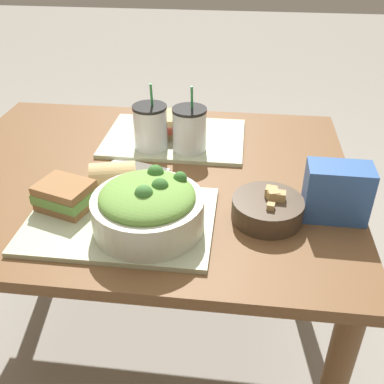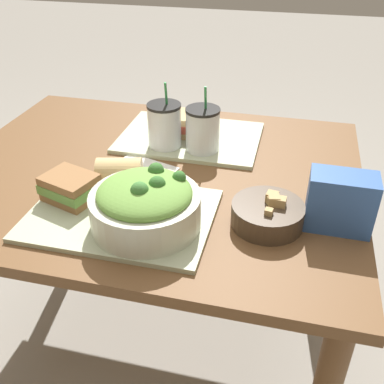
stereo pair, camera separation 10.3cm
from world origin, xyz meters
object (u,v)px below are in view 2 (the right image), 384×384
object	(u,v)px
sandwich_near	(70,187)
drink_cup_dark	(165,126)
drink_cup_red	(203,131)
soup_bowl	(268,213)
napkin_folded	(142,170)
sandwich_far	(194,124)
baguette_near	(120,173)
salad_bowl	(145,204)
chip_bag	(340,202)

from	to	relation	value
sandwich_near	drink_cup_dark	world-z (taller)	drink_cup_dark
drink_cup_red	soup_bowl	bearing A→B (deg)	-54.29
drink_cup_red	napkin_folded	bearing A→B (deg)	-135.03
sandwich_far	napkin_folded	distance (m)	0.26
sandwich_far	baguette_near	bearing A→B (deg)	-116.67
sandwich_near	napkin_folded	size ratio (longest dim) A/B	0.74
soup_bowl	drink_cup_red	world-z (taller)	drink_cup_red
soup_bowl	napkin_folded	size ratio (longest dim) A/B	0.82
baguette_near	drink_cup_red	xyz separation A→B (m)	(0.16, 0.25, 0.02)
sandwich_near	drink_cup_red	bearing A→B (deg)	70.27
drink_cup_dark	napkin_folded	world-z (taller)	drink_cup_dark
sandwich_far	drink_cup_red	distance (m)	0.12
sandwich_near	baguette_near	world-z (taller)	baguette_near
salad_bowl	drink_cup_dark	size ratio (longest dim) A/B	1.26
salad_bowl	baguette_near	world-z (taller)	salad_bowl
drink_cup_red	napkin_folded	distance (m)	0.21
drink_cup_dark	sandwich_far	bearing A→B (deg)	57.33
drink_cup_dark	sandwich_near	bearing A→B (deg)	-112.79
soup_bowl	napkin_folded	world-z (taller)	soup_bowl
drink_cup_dark	napkin_folded	bearing A→B (deg)	-100.74
sandwich_near	soup_bowl	bearing A→B (deg)	20.63
soup_bowl	drink_cup_dark	distance (m)	0.46
sandwich_far	soup_bowl	bearing A→B (deg)	-66.52
salad_bowl	soup_bowl	xyz separation A→B (m)	(0.26, 0.08, -0.04)
soup_bowl	sandwich_far	xyz separation A→B (m)	(-0.27, 0.41, 0.01)
salad_bowl	drink_cup_red	world-z (taller)	drink_cup_red
salad_bowl	sandwich_near	xyz separation A→B (m)	(-0.21, 0.06, -0.02)
baguette_near	sandwich_far	world-z (taller)	baguette_near
salad_bowl	sandwich_far	size ratio (longest dim) A/B	1.67
chip_bag	napkin_folded	size ratio (longest dim) A/B	0.73
sandwich_near	drink_cup_red	size ratio (longest dim) A/B	0.77
baguette_near	napkin_folded	size ratio (longest dim) A/B	0.63
soup_bowl	drink_cup_red	size ratio (longest dim) A/B	0.85
drink_cup_red	napkin_folded	size ratio (longest dim) A/B	0.96
salad_bowl	baguette_near	bearing A→B (deg)	129.73
sandwich_near	drink_cup_red	distance (m)	0.42
chip_bag	drink_cup_dark	bearing A→B (deg)	151.00
baguette_near	chip_bag	size ratio (longest dim) A/B	0.87
soup_bowl	napkin_folded	distance (m)	0.40
drink_cup_dark	salad_bowl	bearing A→B (deg)	-79.51
soup_bowl	drink_cup_red	xyz separation A→B (m)	(-0.22, 0.31, 0.04)
salad_bowl	sandwich_near	bearing A→B (deg)	165.22
salad_bowl	sandwich_near	world-z (taller)	salad_bowl
salad_bowl	drink_cup_red	xyz separation A→B (m)	(0.04, 0.39, 0.00)
sandwich_far	drink_cup_dark	size ratio (longest dim) A/B	0.75
drink_cup_red	napkin_folded	world-z (taller)	drink_cup_red
sandwich_far	drink_cup_dark	bearing A→B (deg)	-132.52
salad_bowl	soup_bowl	bearing A→B (deg)	17.20
baguette_near	chip_bag	xyz separation A→B (m)	(0.53, -0.03, 0.02)
drink_cup_dark	baguette_near	bearing A→B (deg)	-99.38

